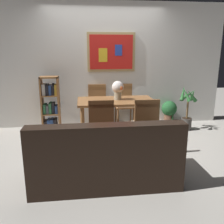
{
  "coord_description": "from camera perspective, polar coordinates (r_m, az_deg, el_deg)",
  "views": [
    {
      "loc": [
        -0.48,
        -3.96,
        1.65
      ],
      "look_at": [
        -0.01,
        -0.13,
        0.65
      ],
      "focal_mm": 39.29,
      "sensor_mm": 36.0,
      "label": 1
    }
  ],
  "objects": [
    {
      "name": "wall_back_with_painting",
      "position": [
        5.34,
        -1.84,
        10.8
      ],
      "size": [
        5.2,
        0.14,
        2.6
      ],
      "color": "silver",
      "rests_on": "ground_plane"
    },
    {
      "name": "dining_chair_far_left",
      "position": [
        5.26,
        -3.4,
        2.27
      ],
      "size": [
        0.4,
        0.41,
        0.91
      ],
      "color": "brown",
      "rests_on": "ground_plane"
    },
    {
      "name": "tv_remote",
      "position": [
        4.43,
        6.85,
        2.61
      ],
      "size": [
        0.12,
        0.16,
        0.02
      ],
      "color": "black",
      "rests_on": "dining_table"
    },
    {
      "name": "potted_ivy",
      "position": [
        5.61,
        13.16,
        0.27
      ],
      "size": [
        0.34,
        0.34,
        0.55
      ],
      "color": "brown",
      "rests_on": "ground_plane"
    },
    {
      "name": "bookshelf",
      "position": [
        5.09,
        -14.09,
        1.39
      ],
      "size": [
        0.36,
        0.28,
        1.13
      ],
      "color": "brown",
      "rests_on": "ground_plane"
    },
    {
      "name": "ground_plane",
      "position": [
        4.32,
        -0.09,
        -7.96
      ],
      "size": [
        12.0,
        12.0,
        0.0
      ],
      "primitive_type": "plane",
      "color": "#B7B2A8"
    },
    {
      "name": "dining_table",
      "position": [
        4.55,
        0.92,
        1.54
      ],
      "size": [
        1.41,
        0.8,
        0.73
      ],
      "color": "brown",
      "rests_on": "ground_plane"
    },
    {
      "name": "flower_vase",
      "position": [
        4.52,
        1.37,
        5.43
      ],
      "size": [
        0.22,
        0.22,
        0.35
      ],
      "color": "tan",
      "rests_on": "dining_table"
    },
    {
      "name": "leather_couch",
      "position": [
        3.12,
        -1.73,
        -10.87
      ],
      "size": [
        1.8,
        0.84,
        0.84
      ],
      "color": "black",
      "rests_on": "ground_plane"
    },
    {
      "name": "dining_chair_near_right",
      "position": [
        3.9,
        7.69,
        -2.21
      ],
      "size": [
        0.4,
        0.41,
        0.91
      ],
      "color": "brown",
      "rests_on": "ground_plane"
    },
    {
      "name": "potted_palm",
      "position": [
        5.3,
        17.07,
        0.27
      ],
      "size": [
        0.4,
        0.39,
        0.93
      ],
      "color": "#4C4742",
      "rests_on": "ground_plane"
    },
    {
      "name": "dining_chair_near_left",
      "position": [
        3.83,
        -2.61,
        -2.41
      ],
      "size": [
        0.4,
        0.41,
        0.91
      ],
      "color": "brown",
      "rests_on": "ground_plane"
    },
    {
      "name": "dining_chair_far_right",
      "position": [
        5.37,
        2.83,
        2.53
      ],
      "size": [
        0.4,
        0.41,
        0.91
      ],
      "color": "brown",
      "rests_on": "ground_plane"
    }
  ]
}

